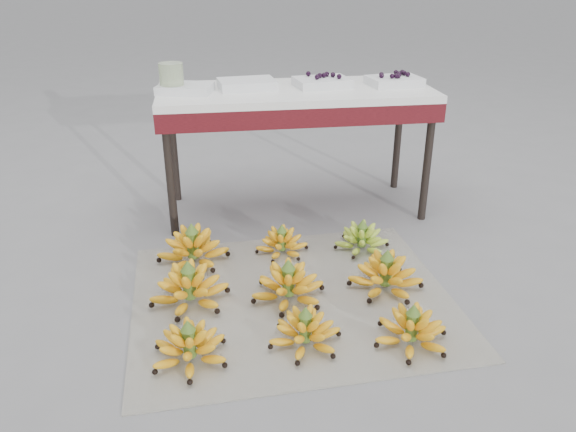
{
  "coord_description": "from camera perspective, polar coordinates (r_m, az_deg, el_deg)",
  "views": [
    {
      "loc": [
        -0.33,
        -1.81,
        1.24
      ],
      "look_at": [
        -0.01,
        0.3,
        0.26
      ],
      "focal_mm": 35.0,
      "sensor_mm": 36.0,
      "label": 1
    }
  ],
  "objects": [
    {
      "name": "glass_jar",
      "position": [
        2.78,
        -11.75,
        13.53
      ],
      "size": [
        0.15,
        0.15,
        0.14
      ],
      "primitive_type": "cylinder",
      "rotation": [
        0.0,
        0.0,
        0.43
      ],
      "color": "#DAEEBD",
      "rests_on": "vendor_table"
    },
    {
      "name": "bunch_back_center",
      "position": [
        2.56,
        -0.63,
        -2.78
      ],
      "size": [
        0.28,
        0.28,
        0.14
      ],
      "rotation": [
        0.0,
        0.0,
        -0.21
      ],
      "color": "#F6B40C",
      "rests_on": "newspaper_mat"
    },
    {
      "name": "vendor_table",
      "position": [
        2.86,
        0.77,
        11.36
      ],
      "size": [
        1.36,
        0.54,
        0.65
      ],
      "color": "black",
      "rests_on": "ground"
    },
    {
      "name": "tray_far_left",
      "position": [
        2.8,
        -10.39,
        12.63
      ],
      "size": [
        0.29,
        0.24,
        0.04
      ],
      "color": "silver",
      "rests_on": "vendor_table"
    },
    {
      "name": "bunch_mid_left",
      "position": [
        2.24,
        -9.97,
        -7.23
      ],
      "size": [
        0.31,
        0.31,
        0.19
      ],
      "rotation": [
        0.0,
        0.0,
        -0.0
      ],
      "color": "#F6B40C",
      "rests_on": "newspaper_mat"
    },
    {
      "name": "bunch_mid_right",
      "position": [
        2.32,
        9.9,
        -5.98
      ],
      "size": [
        0.38,
        0.38,
        0.18
      ],
      "rotation": [
        0.0,
        0.0,
        -0.33
      ],
      "color": "#F6B40C",
      "rests_on": "newspaper_mat"
    },
    {
      "name": "tray_right",
      "position": [
        2.89,
        3.48,
        13.44
      ],
      "size": [
        0.29,
        0.23,
        0.07
      ],
      "color": "silver",
      "rests_on": "vendor_table"
    },
    {
      "name": "tray_far_right",
      "position": [
        2.97,
        10.75,
        13.38
      ],
      "size": [
        0.28,
        0.22,
        0.07
      ],
      "color": "silver",
      "rests_on": "vendor_table"
    },
    {
      "name": "ground",
      "position": [
        2.22,
        1.42,
        -9.25
      ],
      "size": [
        60.0,
        60.0,
        0.0
      ],
      "primitive_type": "plane",
      "color": "slate",
      "rests_on": "ground"
    },
    {
      "name": "bunch_front_right",
      "position": [
        2.04,
        12.44,
        -11.25
      ],
      "size": [
        0.33,
        0.33,
        0.16
      ],
      "rotation": [
        0.0,
        0.0,
        -0.31
      ],
      "color": "#F6B40C",
      "rests_on": "newspaper_mat"
    },
    {
      "name": "bunch_back_right",
      "position": [
        2.62,
        7.51,
        -2.34
      ],
      "size": [
        0.3,
        0.3,
        0.15
      ],
      "rotation": [
        0.0,
        0.0,
        -0.21
      ],
      "color": "#8AB931",
      "rests_on": "newspaper_mat"
    },
    {
      "name": "bunch_front_left",
      "position": [
        1.95,
        -9.97,
        -12.96
      ],
      "size": [
        0.33,
        0.33,
        0.16
      ],
      "rotation": [
        0.0,
        0.0,
        0.31
      ],
      "color": "#F6B40C",
      "rests_on": "newspaper_mat"
    },
    {
      "name": "tray_left",
      "position": [
        2.85,
        -4.2,
        13.23
      ],
      "size": [
        0.29,
        0.23,
        0.04
      ],
      "color": "silver",
      "rests_on": "vendor_table"
    },
    {
      "name": "bunch_front_center",
      "position": [
        1.99,
        1.76,
        -11.68
      ],
      "size": [
        0.29,
        0.29,
        0.16
      ],
      "rotation": [
        0.0,
        0.0,
        -0.15
      ],
      "color": "#F6B40C",
      "rests_on": "newspaper_mat"
    },
    {
      "name": "bunch_mid_center",
      "position": [
        2.23,
        0.03,
        -7.07
      ],
      "size": [
        0.33,
        0.33,
        0.18
      ],
      "rotation": [
        0.0,
        0.0,
        -0.12
      ],
      "color": "#F6B40C",
      "rests_on": "newspaper_mat"
    },
    {
      "name": "newspaper_mat",
      "position": [
        2.27,
        0.45,
        -8.35
      ],
      "size": [
        1.3,
        1.1,
        0.01
      ],
      "primitive_type": "cube",
      "rotation": [
        0.0,
        0.0,
        0.04
      ],
      "color": "silver",
      "rests_on": "ground"
    },
    {
      "name": "bunch_back_left",
      "position": [
        2.52,
        -9.62,
        -3.28
      ],
      "size": [
        0.39,
        0.39,
        0.19
      ],
      "rotation": [
        0.0,
        0.0,
        -0.32
      ],
      "color": "#F6B40C",
      "rests_on": "newspaper_mat"
    }
  ]
}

